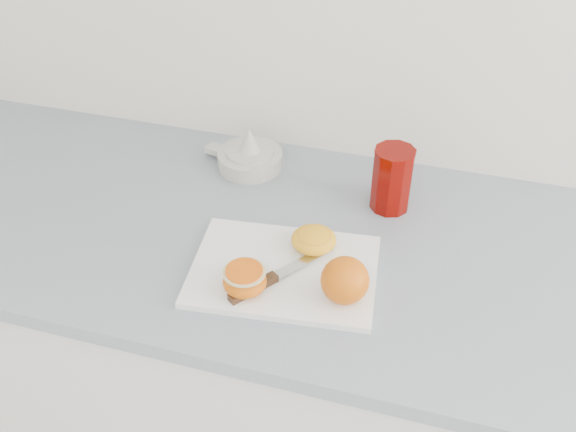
{
  "coord_description": "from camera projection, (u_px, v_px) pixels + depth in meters",
  "views": [
    {
      "loc": [
        0.11,
        0.82,
        1.66
      ],
      "look_at": [
        -0.13,
        1.66,
        0.96
      ],
      "focal_mm": 40.0,
      "sensor_mm": 36.0,
      "label": 1
    }
  ],
  "objects": [
    {
      "name": "half_orange",
      "position": [
        245.0,
        280.0,
        1.05
      ],
      "size": [
        0.07,
        0.07,
        0.05
      ],
      "color": "#DA5B10",
      "rests_on": "cutting_board"
    },
    {
      "name": "citrus_juicer",
      "position": [
        249.0,
        156.0,
        1.36
      ],
      "size": [
        0.18,
        0.14,
        0.09
      ],
      "color": "silver",
      "rests_on": "counter"
    },
    {
      "name": "counter",
      "position": [
        317.0,
        388.0,
        1.46
      ],
      "size": [
        2.6,
        0.64,
        0.89
      ],
      "color": "silver",
      "rests_on": "ground"
    },
    {
      "name": "whole_orange",
      "position": [
        345.0,
        280.0,
        1.02
      ],
      "size": [
        0.08,
        0.08,
        0.08
      ],
      "color": "#DA5B10",
      "rests_on": "cutting_board"
    },
    {
      "name": "cutting_board",
      "position": [
        284.0,
        271.0,
        1.11
      ],
      "size": [
        0.34,
        0.26,
        0.01
      ],
      "primitive_type": "cube",
      "rotation": [
        0.0,
        0.0,
        0.11
      ],
      "color": "white",
      "rests_on": "counter"
    },
    {
      "name": "red_tumbler",
      "position": [
        392.0,
        181.0,
        1.22
      ],
      "size": [
        0.08,
        0.08,
        0.13
      ],
      "color": "#6F0501",
      "rests_on": "counter"
    },
    {
      "name": "squeezed_shell",
      "position": [
        314.0,
        239.0,
        1.14
      ],
      "size": [
        0.08,
        0.08,
        0.03
      ],
      "color": "#F8A81A",
      "rests_on": "cutting_board"
    },
    {
      "name": "paring_knife",
      "position": [
        263.0,
        283.0,
        1.07
      ],
      "size": [
        0.14,
        0.18,
        0.01
      ],
      "color": "#4A321C",
      "rests_on": "cutting_board"
    }
  ]
}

